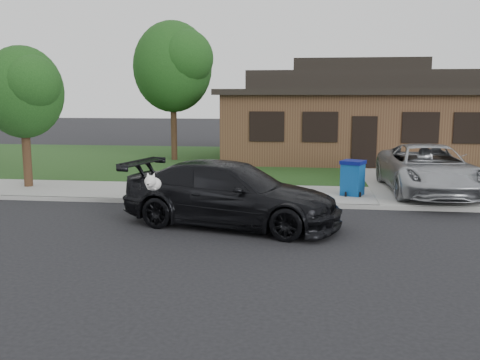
# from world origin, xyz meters

# --- Properties ---
(ground) EXTENTS (120.00, 120.00, 0.00)m
(ground) POSITION_xyz_m (0.00, 0.00, 0.00)
(ground) COLOR black
(ground) RESTS_ON ground
(sidewalk) EXTENTS (60.00, 3.00, 0.12)m
(sidewalk) POSITION_xyz_m (0.00, 5.00, 0.06)
(sidewalk) COLOR gray
(sidewalk) RESTS_ON ground
(curb) EXTENTS (60.00, 0.12, 0.12)m
(curb) POSITION_xyz_m (0.00, 3.50, 0.06)
(curb) COLOR gray
(curb) RESTS_ON ground
(lawn) EXTENTS (60.00, 13.00, 0.13)m
(lawn) POSITION_xyz_m (0.00, 13.00, 0.07)
(lawn) COLOR #193814
(lawn) RESTS_ON ground
(driveway) EXTENTS (4.50, 13.00, 0.14)m
(driveway) POSITION_xyz_m (6.00, 10.00, 0.07)
(driveway) COLOR gray
(driveway) RESTS_ON ground
(sedan) EXTENTS (5.67, 3.38, 1.54)m
(sedan) POSITION_xyz_m (-0.07, 1.18, 0.77)
(sedan) COLOR black
(sedan) RESTS_ON ground
(minivan) EXTENTS (2.63, 5.39, 1.47)m
(minivan) POSITION_xyz_m (5.41, 5.59, 0.88)
(minivan) COLOR #A2A4A8
(minivan) RESTS_ON driveway
(recycling_bin) EXTENTS (0.84, 0.84, 1.06)m
(recycling_bin) POSITION_xyz_m (3.10, 4.95, 0.65)
(recycling_bin) COLOR navy
(recycling_bin) RESTS_ON sidewalk
(house) EXTENTS (12.60, 8.60, 4.65)m
(house) POSITION_xyz_m (4.00, 15.00, 2.13)
(house) COLOR #422B1C
(house) RESTS_ON ground
(tree_0) EXTENTS (3.78, 3.60, 6.34)m
(tree_0) POSITION_xyz_m (-4.34, 12.88, 4.48)
(tree_0) COLOR #332114
(tree_0) RESTS_ON ground
(tree_2) EXTENTS (2.73, 2.60, 4.59)m
(tree_2) POSITION_xyz_m (-7.38, 5.11, 3.27)
(tree_2) COLOR #332114
(tree_2) RESTS_ON ground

